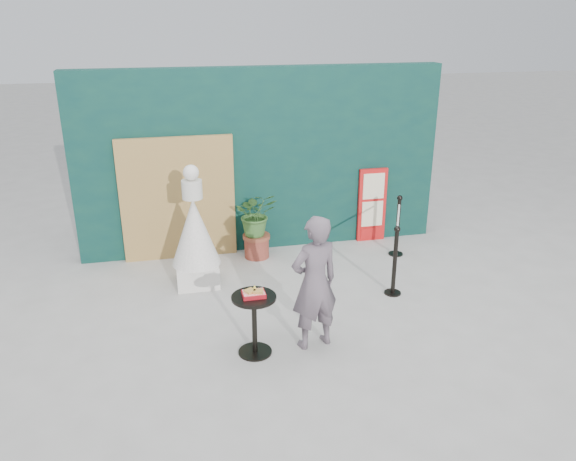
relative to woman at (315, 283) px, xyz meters
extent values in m
plane|color=#ADAAA5|center=(-0.02, 0.09, -0.83)|extent=(60.00, 60.00, 0.00)
cube|color=#0A2D2C|center=(-0.02, 3.24, 0.67)|extent=(6.00, 0.30, 3.00)
cube|color=tan|center=(-1.42, 3.03, 0.17)|extent=(1.80, 0.08, 2.00)
imported|color=#60525C|center=(0.00, 0.00, 0.00)|extent=(0.68, 0.54, 1.66)
cube|color=red|center=(1.88, 3.05, -0.18)|extent=(0.50, 0.06, 1.30)
cube|color=beige|center=(1.88, 3.02, 0.17)|extent=(0.38, 0.02, 0.45)
cube|color=beige|center=(1.88, 3.02, -0.33)|extent=(0.38, 0.02, 0.45)
cube|color=red|center=(1.88, 3.02, -0.68)|extent=(0.38, 0.02, 0.18)
cube|color=silver|center=(-1.24, 1.99, -0.66)|extent=(0.61, 0.61, 0.33)
cone|color=white|center=(-1.24, 1.99, 0.00)|extent=(0.71, 0.71, 1.00)
cylinder|color=silver|center=(-1.24, 1.99, 0.63)|extent=(0.29, 0.29, 0.27)
sphere|color=white|center=(-1.24, 1.99, 0.87)|extent=(0.22, 0.22, 0.22)
cylinder|color=black|center=(-0.72, -0.02, -0.82)|extent=(0.40, 0.40, 0.02)
cylinder|color=black|center=(-0.72, -0.02, -0.47)|extent=(0.06, 0.06, 0.72)
cylinder|color=black|center=(-0.72, -0.02, -0.09)|extent=(0.52, 0.52, 0.03)
cube|color=#AD121C|center=(-0.72, -0.02, -0.05)|extent=(0.26, 0.19, 0.05)
cube|color=red|center=(-0.72, -0.02, -0.03)|extent=(0.24, 0.17, 0.00)
cube|color=gold|center=(-0.76, -0.01, -0.01)|extent=(0.15, 0.14, 0.02)
cube|color=#D59B4E|center=(-0.67, -0.04, -0.01)|extent=(0.13, 0.13, 0.02)
cone|color=yellow|center=(-0.70, 0.03, 0.01)|extent=(0.06, 0.06, 0.06)
cylinder|color=brown|center=(-0.22, 2.75, -0.66)|extent=(0.40, 0.40, 0.33)
cylinder|color=brown|center=(-0.22, 2.75, -0.47)|extent=(0.45, 0.45, 0.06)
imported|color=#356129|center=(-0.22, 2.75, -0.07)|extent=(0.66, 0.57, 0.73)
cylinder|color=black|center=(1.46, 1.03, -0.82)|extent=(0.24, 0.24, 0.02)
cylinder|color=black|center=(1.46, 1.03, -0.35)|extent=(0.06, 0.06, 0.96)
sphere|color=black|center=(1.46, 1.03, 0.16)|extent=(0.09, 0.09, 0.09)
cylinder|color=black|center=(2.06, 2.33, -0.82)|extent=(0.24, 0.24, 0.02)
cylinder|color=black|center=(2.06, 2.33, -0.35)|extent=(0.06, 0.06, 0.96)
sphere|color=black|center=(2.06, 2.33, 0.16)|extent=(0.09, 0.09, 0.09)
cylinder|color=silver|center=(1.76, 1.68, 0.05)|extent=(0.63, 1.31, 0.03)
camera|label=1|loc=(-1.61, -5.65, 2.93)|focal=35.00mm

